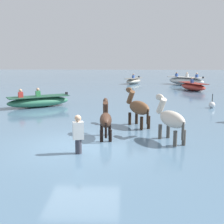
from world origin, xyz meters
The scene contains 11 objects.
ground_plane centered at (0.00, 0.00, 0.00)m, with size 120.00×120.00×0.00m, color #756B56.
water_surface centered at (0.00, 10.00, 0.21)m, with size 90.00×90.00×0.43m, color slate.
horse_lead_bay centered at (1.99, 2.79, 1.19)m, with size 1.15×1.78×2.01m.
horse_trailing_dark_bay centered at (0.73, 0.93, 1.06)m, with size 0.51×1.64×1.79m.
horse_flank_pinto centered at (3.01, 0.56, 1.18)m, with size 1.03×1.81×2.00m.
boat_distant_east centered at (7.39, 16.38, 0.76)m, with size 2.21×3.36×1.13m.
boat_near_port centered at (-3.59, 7.44, 0.75)m, with size 3.65×2.77×1.12m.
boat_mid_channel centered at (7.79, 21.34, 0.84)m, with size 3.84×3.75×1.28m.
boat_mid_outer centered at (2.45, 22.50, 0.73)m, with size 2.18×2.90×1.07m.
person_wading_mid centered at (0.00, -0.88, 0.87)m, with size 0.37×0.29×1.63m.
channel_buoy centered at (6.45, 7.47, 0.61)m, with size 0.36×0.36×0.82m.
Camera 1 is at (1.36, -9.59, 3.38)m, focal length 47.79 mm.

